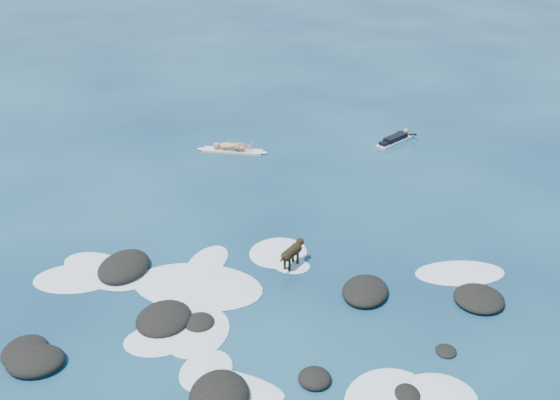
# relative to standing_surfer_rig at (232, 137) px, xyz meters

# --- Properties ---
(ground) EXTENTS (160.00, 160.00, 0.00)m
(ground) POSITION_rel_standing_surfer_rig_xyz_m (4.61, -9.57, -0.69)
(ground) COLOR #0A2642
(ground) RESTS_ON ground
(reef_rocks) EXTENTS (13.00, 6.87, 0.55)m
(reef_rocks) POSITION_rel_standing_surfer_rig_xyz_m (3.65, -11.26, -0.57)
(reef_rocks) COLOR black
(reef_rocks) RESTS_ON ground
(breaking_foam) EXTENTS (13.62, 8.11, 0.12)m
(breaking_foam) POSITION_rel_standing_surfer_rig_xyz_m (3.52, -10.26, -0.68)
(breaking_foam) COLOR white
(breaking_foam) RESTS_ON ground
(standing_surfer_rig) EXTENTS (3.06, 0.79, 1.74)m
(standing_surfer_rig) POSITION_rel_standing_surfer_rig_xyz_m (0.00, 0.00, 0.00)
(standing_surfer_rig) COLOR #F1E6C1
(standing_surfer_rig) RESTS_ON ground
(paddling_surfer_rig) EXTENTS (1.66, 2.23, 0.42)m
(paddling_surfer_rig) POSITION_rel_standing_surfer_rig_xyz_m (6.61, 2.91, -0.54)
(paddling_surfer_rig) COLOR white
(paddling_surfer_rig) RESTS_ON ground
(dog) EXTENTS (0.58, 1.24, 0.81)m
(dog) POSITION_rel_standing_surfer_rig_xyz_m (4.55, -8.01, -0.15)
(dog) COLOR black
(dog) RESTS_ON ground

